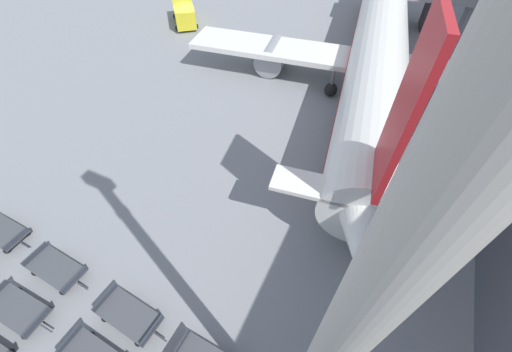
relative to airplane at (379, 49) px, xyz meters
The scene contains 9 objects.
ground_plane 21.51m from the airplane, behind, with size 500.00×500.00×0.00m, color gray.
airplane is the anchor object (origin of this frame).
service_van 22.42m from the airplane, behind, with size 5.01×5.44×2.16m.
baggage_dolly_row_mid_a_col_c 29.48m from the airplane, 110.99° to the right, with size 3.69×1.58×0.92m.
baggage_dolly_row_mid_b_col_b 29.24m from the airplane, 121.24° to the right, with size 3.71×1.63×0.92m.
baggage_dolly_row_mid_b_col_c 27.43m from the airplane, 112.71° to the right, with size 3.73×1.68×0.92m.
baggage_dolly_row_mid_b_col_d 26.13m from the airplane, 102.57° to the right, with size 3.74×1.72×0.92m.
apron_light_mast 27.11m from the airplane, 85.14° to the right, with size 2.00×0.71×20.40m.
stand_guidance_stripe 9.42m from the airplane, 76.94° to the right, with size 4.40×28.21×0.01m.
Camera 1 is at (22.78, -29.90, 15.51)m, focal length 22.00 mm.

